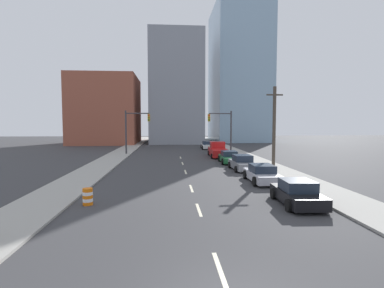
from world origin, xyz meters
name	(u,v)px	position (x,y,z in m)	size (l,w,h in m)	color
sidewalk_left	(127,149)	(-8.82, 45.37, 0.06)	(3.39, 90.75, 0.13)	#9E9B93
sidewalk_right	(227,149)	(8.82, 45.37, 0.06)	(3.39, 90.75, 0.13)	#9E9B93
lane_stripe_at_2m	(220,269)	(0.00, 2.00, 0.00)	(0.16, 2.40, 0.01)	beige
lane_stripe_at_9m	(199,210)	(0.00, 8.52, 0.00)	(0.16, 2.40, 0.01)	beige
lane_stripe_at_14m	(191,188)	(0.00, 13.75, 0.00)	(0.16, 2.40, 0.01)	beige
lane_stripe_at_21m	(186,172)	(0.00, 20.90, 0.00)	(0.16, 2.40, 0.01)	beige
lane_stripe_at_27m	(183,163)	(0.00, 26.94, 0.00)	(0.16, 2.40, 0.01)	beige
lane_stripe_at_33m	(181,158)	(0.00, 32.66, 0.00)	(0.16, 2.40, 0.01)	beige
building_brick_left	(106,110)	(-15.56, 62.25, 7.48)	(14.00, 16.00, 14.96)	#9E513D
building_office_center	(176,91)	(0.22, 66.25, 12.42)	(12.00, 20.00, 24.84)	gray
building_glass_right	(238,75)	(16.55, 70.25, 17.06)	(13.00, 20.00, 34.13)	#8CADC6
traffic_signal_left	(133,127)	(-6.82, 37.26, 4.10)	(3.63, 0.35, 6.43)	#38383D
traffic_signal_right	(225,126)	(6.83, 37.26, 4.10)	(3.63, 0.35, 6.43)	#38383D
utility_pole_right_mid	(274,127)	(8.67, 21.35, 4.19)	(1.60, 0.32, 8.14)	#473D33
traffic_barrel	(88,197)	(-6.17, 9.97, 0.47)	(0.56, 0.56, 0.95)	orange
sedan_black	(297,193)	(5.66, 9.07, 0.65)	(2.32, 4.41, 1.41)	black
sedan_silver	(262,174)	(5.70, 15.61, 0.64)	(2.25, 4.82, 1.38)	#B2B2BC
sedan_gray	(242,163)	(5.65, 21.67, 0.68)	(2.20, 4.60, 1.50)	slate
sedan_green	(229,157)	(5.40, 26.91, 0.65)	(2.27, 4.76, 1.40)	#1E6033
pickup_truck_red	(218,151)	(5.21, 33.44, 0.83)	(2.62, 6.45, 2.03)	red
sedan_tan	(216,148)	(5.88, 39.69, 0.68)	(2.07, 4.42, 1.49)	tan
sedan_white	(207,145)	(5.25, 45.80, 0.65)	(2.08, 4.84, 1.40)	silver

